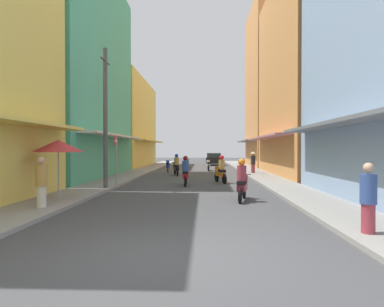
# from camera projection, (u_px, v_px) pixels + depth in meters

# --- Properties ---
(ground_plane) EXTENTS (96.95, 96.95, 0.00)m
(ground_plane) POSITION_uv_depth(u_px,v_px,m) (195.00, 175.00, 23.87)
(ground_plane) COLOR #424244
(sidewalk_left) EXTENTS (2.02, 52.07, 0.12)m
(sidewalk_left) POSITION_uv_depth(u_px,v_px,m) (132.00, 174.00, 24.05)
(sidewalk_left) COLOR gray
(sidewalk_left) RESTS_ON ground
(sidewalk_right) EXTENTS (2.02, 52.07, 0.12)m
(sidewalk_right) POSITION_uv_depth(u_px,v_px,m) (259.00, 175.00, 23.69)
(sidewalk_right) COLOR gray
(sidewalk_right) RESTS_ON ground
(building_left_mid) EXTENTS (7.05, 12.79, 14.04)m
(building_left_mid) POSITION_uv_depth(u_px,v_px,m) (65.00, 73.00, 21.86)
(building_left_mid) COLOR #4CB28C
(building_left_mid) RESTS_ON ground
(building_left_far) EXTENTS (7.05, 13.71, 9.35)m
(building_left_far) POSITION_uv_depth(u_px,v_px,m) (119.00, 124.00, 35.64)
(building_left_far) COLOR #EFD159
(building_left_far) RESTS_ON ground
(building_right_mid) EXTENTS (7.05, 12.54, 14.18)m
(building_right_mid) POSITION_uv_depth(u_px,v_px,m) (315.00, 78.00, 23.58)
(building_right_mid) COLOR #D88C4C
(building_right_mid) RESTS_ON ground
(building_right_far) EXTENTS (7.05, 9.63, 17.14)m
(building_right_far) POSITION_uv_depth(u_px,v_px,m) (279.00, 88.00, 35.11)
(building_right_far) COLOR #D88C4C
(building_right_far) RESTS_ON ground
(motorbike_red) EXTENTS (0.55, 1.81, 1.58)m
(motorbike_red) POSITION_uv_depth(u_px,v_px,m) (186.00, 172.00, 17.20)
(motorbike_red) COLOR black
(motorbike_red) RESTS_ON ground
(motorbike_green) EXTENTS (0.56, 1.80, 0.96)m
(motorbike_green) POSITION_uv_depth(u_px,v_px,m) (187.00, 164.00, 30.54)
(motorbike_green) COLOR black
(motorbike_green) RESTS_ON ground
(motorbike_black) EXTENTS (0.65, 1.78, 1.58)m
(motorbike_black) POSITION_uv_depth(u_px,v_px,m) (176.00, 166.00, 23.89)
(motorbike_black) COLOR black
(motorbike_black) RESTS_ON ground
(motorbike_orange) EXTENTS (0.73, 1.75, 1.58)m
(motorbike_orange) POSITION_uv_depth(u_px,v_px,m) (221.00, 170.00, 18.58)
(motorbike_orange) COLOR black
(motorbike_orange) RESTS_ON ground
(motorbike_maroon) EXTENTS (0.65, 1.78, 1.58)m
(motorbike_maroon) POSITION_uv_depth(u_px,v_px,m) (242.00, 182.00, 12.10)
(motorbike_maroon) COLOR black
(motorbike_maroon) RESTS_ON ground
(motorbike_white) EXTENTS (0.55, 1.81, 0.96)m
(motorbike_white) POSITION_uv_depth(u_px,v_px,m) (208.00, 165.00, 28.95)
(motorbike_white) COLOR black
(motorbike_white) RESTS_ON ground
(motorbike_blue) EXTENTS (0.55, 1.81, 0.96)m
(motorbike_blue) POSITION_uv_depth(u_px,v_px,m) (168.00, 166.00, 27.52)
(motorbike_blue) COLOR black
(motorbike_blue) RESTS_ON ground
(parked_car) EXTENTS (1.95, 4.18, 1.45)m
(parked_car) POSITION_uv_depth(u_px,v_px,m) (214.00, 159.00, 39.00)
(parked_car) COLOR black
(parked_car) RESTS_ON ground
(pedestrian_midway) EXTENTS (0.44, 0.44, 1.74)m
(pedestrian_midway) POSITION_uv_depth(u_px,v_px,m) (253.00, 162.00, 24.57)
(pedestrian_midway) COLOR #99333F
(pedestrian_midway) RESTS_ON ground
(pedestrian_far) EXTENTS (0.34, 0.34, 1.68)m
(pedestrian_far) POSITION_uv_depth(u_px,v_px,m) (41.00, 184.00, 10.08)
(pedestrian_far) COLOR beige
(pedestrian_far) RESTS_ON ground
(pedestrian_foreground) EXTENTS (0.34, 0.34, 1.64)m
(pedestrian_foreground) POSITION_uv_depth(u_px,v_px,m) (368.00, 201.00, 6.97)
(pedestrian_foreground) COLOR #99333F
(pedestrian_foreground) RESTS_ON ground
(vendor_umbrella) EXTENTS (1.82, 1.82, 2.27)m
(vendor_umbrella) POSITION_uv_depth(u_px,v_px,m) (58.00, 146.00, 11.93)
(vendor_umbrella) COLOR #99999E
(vendor_umbrella) RESTS_ON ground
(utility_pole) EXTENTS (0.20, 1.20, 6.60)m
(utility_pole) POSITION_uv_depth(u_px,v_px,m) (105.00, 118.00, 15.08)
(utility_pole) COLOR #4C4C4F
(utility_pole) RESTS_ON ground
(street_sign_no_entry) EXTENTS (0.07, 0.60, 2.65)m
(street_sign_no_entry) POSITION_uv_depth(u_px,v_px,m) (116.00, 153.00, 16.51)
(street_sign_no_entry) COLOR gray
(street_sign_no_entry) RESTS_ON ground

